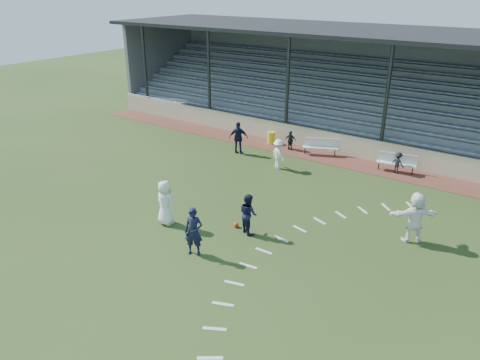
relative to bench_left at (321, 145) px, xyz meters
The scene contains 18 objects.
ground 10.76m from the bench_left, 89.33° to the right, with size 90.00×90.00×0.00m, color #293B18.
cinder_track 0.63m from the bench_left, 62.53° to the right, with size 34.00×2.00×0.02m, color #542A21.
retaining_wall 0.82m from the bench_left, 81.24° to the left, with size 34.00×0.18×1.20m, color beige.
bench_left is the anchor object (origin of this frame).
bench_right 4.38m from the bench_left, ahead, with size 2.04×0.79×0.95m.
trash_bin 3.41m from the bench_left, behind, with size 0.45×0.45×0.72m, color yellow.
football 9.91m from the bench_left, 83.81° to the right, with size 0.21×0.21×0.21m, color red.
player_white_lead 11.34m from the bench_left, 97.46° to the right, with size 0.92×0.60×1.89m, color white.
player_navy_lead 12.39m from the bench_left, 85.46° to the right, with size 0.67×0.44×1.84m, color black.
player_navy_mid 10.03m from the bench_left, 80.32° to the right, with size 0.80×0.62×1.65m, color black.
player_white_wing 3.37m from the bench_left, 105.80° to the right, with size 1.03×0.59×1.59m, color white.
player_navy_wing 4.76m from the bench_left, 148.33° to the right, with size 1.08×0.45×1.84m, color black.
player_white_back 9.92m from the bench_left, 43.31° to the right, with size 1.87×0.60×2.02m, color white.
sub_left_near 1.95m from the bench_left, behind, with size 0.39×0.26×1.07m, color black.
sub_left_far 1.86m from the bench_left, behind, with size 0.67×0.28×1.15m, color black.
sub_right 4.51m from the bench_left, ahead, with size 0.73×0.42×1.14m, color black.
grandstand 5.76m from the bench_left, 88.63° to the left, with size 34.60×9.00×6.61m.
penalty_arc 11.56m from the bench_left, 68.43° to the right, with size 3.89×14.63×0.01m.
Camera 1 is at (10.74, -12.68, 9.23)m, focal length 35.00 mm.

